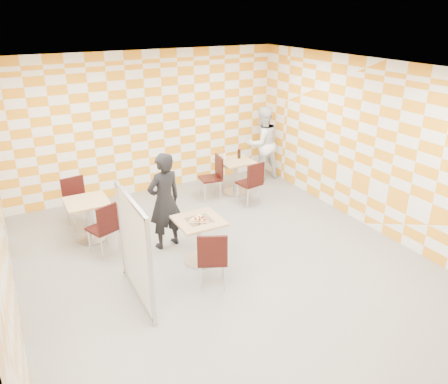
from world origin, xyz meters
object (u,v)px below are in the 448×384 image
object	(u,v)px
chair_empty_near	(106,225)
chair_second_side	(214,174)
chair_empty_far	(76,198)
main_table	(199,233)
empty_table	(88,214)
soda_bottle	(239,154)
second_table	(235,171)
partition	(135,249)
chair_second_front	(252,180)
chair_main_front	(212,256)
man_dark	(164,201)
sport_bottle	(224,156)
man_white	(262,144)

from	to	relation	value
chair_empty_near	chair_second_side	bearing A→B (deg)	25.86
chair_empty_near	chair_empty_far	size ratio (longest dim) A/B	1.00
main_table	empty_table	size ratio (longest dim) A/B	1.00
empty_table	soda_bottle	xyz separation A→B (m)	(3.41, 0.74, 0.34)
chair_empty_far	second_table	bearing A→B (deg)	-0.52
chair_second_side	partition	xyz separation A→B (m)	(-2.53, -2.64, 0.25)
chair_second_front	soda_bottle	world-z (taller)	soda_bottle
second_table	partition	world-z (taller)	partition
chair_empty_far	soda_bottle	bearing A→B (deg)	0.97
chair_second_side	soda_bottle	distance (m)	0.74
chair_empty_near	soda_bottle	bearing A→B (deg)	22.93
chair_main_front	man_dark	world-z (taller)	man_dark
chair_empty_far	sport_bottle	world-z (taller)	sport_bottle
second_table	chair_empty_far	size ratio (longest dim) A/B	0.81
second_table	chair_empty_near	bearing A→B (deg)	-157.53
empty_table	chair_empty_near	distance (m)	0.66
main_table	sport_bottle	size ratio (longest dim) A/B	3.75
main_table	partition	distance (m)	1.29
main_table	second_table	distance (m)	2.90
chair_empty_far	chair_empty_near	bearing A→B (deg)	-80.78
second_table	sport_bottle	size ratio (longest dim) A/B	3.75
chair_second_side	man_white	distance (m)	1.61
chair_second_front	chair_empty_near	xyz separation A→B (m)	(-3.11, -0.57, 0.00)
man_dark	chair_empty_far	bearing A→B (deg)	-63.56
chair_second_side	soda_bottle	xyz separation A→B (m)	(0.66, 0.12, 0.31)
main_table	soda_bottle	distance (m)	3.08
main_table	partition	world-z (taller)	partition
empty_table	man_white	distance (m)	4.41
main_table	chair_second_front	bearing A→B (deg)	38.25
empty_table	soda_bottle	size ratio (longest dim) A/B	3.26
chair_empty_far	partition	size ratio (longest dim) A/B	0.60
main_table	empty_table	distance (m)	2.07
man_dark	man_white	xyz separation A→B (m)	(3.15, 1.93, 0.03)
chair_empty_near	chair_empty_far	xyz separation A→B (m)	(-0.21, 1.32, 0.00)
empty_table	sport_bottle	bearing A→B (deg)	14.53
second_table	sport_bottle	bearing A→B (deg)	144.05
chair_second_side	chair_empty_near	bearing A→B (deg)	-154.14
man_white	sport_bottle	size ratio (longest dim) A/B	8.63
chair_second_front	main_table	bearing A→B (deg)	-141.75
chair_second_front	sport_bottle	xyz separation A→B (m)	(-0.19, 0.86, 0.29)
second_table	chair_second_side	xyz separation A→B (m)	(-0.52, -0.03, 0.04)
man_dark	sport_bottle	xyz separation A→B (m)	(1.97, 1.60, 0.01)
sport_bottle	chair_second_side	bearing A→B (deg)	-151.90
chair_empty_near	man_white	size ratio (longest dim) A/B	0.54
sport_bottle	chair_main_front	bearing A→B (deg)	-120.66
chair_empty_far	partition	world-z (taller)	partition
chair_empty_near	partition	bearing A→B (deg)	-86.92
chair_second_side	man_white	bearing A→B (deg)	18.35
main_table	soda_bottle	size ratio (longest dim) A/B	3.26
main_table	chair_second_side	bearing A→B (deg)	57.78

